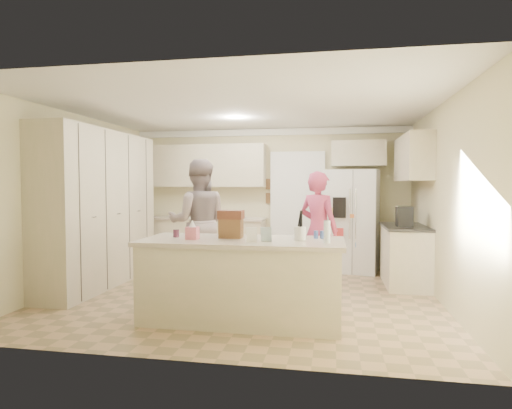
% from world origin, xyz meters
% --- Properties ---
extents(floor, '(5.20, 4.60, 0.02)m').
position_xyz_m(floor, '(0.00, 0.00, -0.01)').
color(floor, tan).
rests_on(floor, ground).
extents(ceiling, '(5.20, 4.60, 0.02)m').
position_xyz_m(ceiling, '(0.00, 0.00, 2.61)').
color(ceiling, white).
rests_on(ceiling, wall_back).
extents(wall_back, '(5.20, 0.02, 2.60)m').
position_xyz_m(wall_back, '(0.00, 2.31, 1.30)').
color(wall_back, beige).
rests_on(wall_back, ground).
extents(wall_front, '(5.20, 0.02, 2.60)m').
position_xyz_m(wall_front, '(0.00, -2.31, 1.30)').
color(wall_front, beige).
rests_on(wall_front, ground).
extents(wall_left, '(0.02, 4.60, 2.60)m').
position_xyz_m(wall_left, '(-2.61, 0.00, 1.30)').
color(wall_left, beige).
rests_on(wall_left, ground).
extents(wall_right, '(0.02, 4.60, 2.60)m').
position_xyz_m(wall_right, '(2.61, 0.00, 1.30)').
color(wall_right, beige).
rests_on(wall_right, ground).
extents(crown_back, '(5.20, 0.08, 0.12)m').
position_xyz_m(crown_back, '(0.00, 2.26, 2.53)').
color(crown_back, white).
rests_on(crown_back, wall_back).
extents(pantry_bank, '(0.60, 2.60, 2.35)m').
position_xyz_m(pantry_bank, '(-2.30, 0.20, 1.18)').
color(pantry_bank, beige).
rests_on(pantry_bank, floor).
extents(back_base_cab, '(2.20, 0.60, 0.88)m').
position_xyz_m(back_base_cab, '(-1.15, 2.00, 0.44)').
color(back_base_cab, beige).
rests_on(back_base_cab, floor).
extents(back_countertop, '(2.24, 0.63, 0.04)m').
position_xyz_m(back_countertop, '(-1.15, 1.99, 0.90)').
color(back_countertop, '#C2B39F').
rests_on(back_countertop, back_base_cab).
extents(back_upper_cab, '(2.20, 0.35, 0.80)m').
position_xyz_m(back_upper_cab, '(-1.15, 2.12, 1.90)').
color(back_upper_cab, beige).
rests_on(back_upper_cab, wall_back).
extents(doorway_opening, '(0.90, 0.06, 2.10)m').
position_xyz_m(doorway_opening, '(0.55, 2.28, 1.05)').
color(doorway_opening, black).
rests_on(doorway_opening, floor).
extents(doorway_casing, '(1.02, 0.03, 2.22)m').
position_xyz_m(doorway_casing, '(0.55, 2.24, 1.05)').
color(doorway_casing, white).
rests_on(doorway_casing, floor).
extents(wall_frame_upper, '(0.15, 0.02, 0.20)m').
position_xyz_m(wall_frame_upper, '(0.02, 2.27, 1.55)').
color(wall_frame_upper, brown).
rests_on(wall_frame_upper, wall_back).
extents(wall_frame_lower, '(0.15, 0.02, 0.20)m').
position_xyz_m(wall_frame_lower, '(0.02, 2.27, 1.28)').
color(wall_frame_lower, brown).
rests_on(wall_frame_lower, wall_back).
extents(refrigerator, '(1.02, 0.86, 1.80)m').
position_xyz_m(refrigerator, '(1.54, 1.95, 0.90)').
color(refrigerator, white).
rests_on(refrigerator, floor).
extents(fridge_seam, '(0.02, 0.02, 1.78)m').
position_xyz_m(fridge_seam, '(1.54, 1.59, 0.90)').
color(fridge_seam, gray).
rests_on(fridge_seam, refrigerator).
extents(fridge_dispenser, '(0.22, 0.03, 0.35)m').
position_xyz_m(fridge_dispenser, '(1.32, 1.58, 1.15)').
color(fridge_dispenser, black).
rests_on(fridge_dispenser, refrigerator).
extents(fridge_handle_l, '(0.02, 0.02, 0.85)m').
position_xyz_m(fridge_handle_l, '(1.49, 1.58, 1.05)').
color(fridge_handle_l, silver).
rests_on(fridge_handle_l, refrigerator).
extents(fridge_handle_r, '(0.02, 0.02, 0.85)m').
position_xyz_m(fridge_handle_r, '(1.59, 1.58, 1.05)').
color(fridge_handle_r, silver).
rests_on(fridge_handle_r, refrigerator).
extents(over_fridge_cab, '(0.95, 0.35, 0.45)m').
position_xyz_m(over_fridge_cab, '(1.65, 2.12, 2.10)').
color(over_fridge_cab, beige).
rests_on(over_fridge_cab, wall_back).
extents(right_base_cab, '(0.60, 1.20, 0.88)m').
position_xyz_m(right_base_cab, '(2.30, 1.00, 0.44)').
color(right_base_cab, beige).
rests_on(right_base_cab, floor).
extents(right_countertop, '(0.63, 1.24, 0.04)m').
position_xyz_m(right_countertop, '(2.29, 1.00, 0.90)').
color(right_countertop, '#2D2B28').
rests_on(right_countertop, right_base_cab).
extents(right_upper_cab, '(0.35, 1.50, 0.70)m').
position_xyz_m(right_upper_cab, '(2.43, 1.20, 1.95)').
color(right_upper_cab, beige).
rests_on(right_upper_cab, wall_right).
extents(coffee_maker, '(0.22, 0.28, 0.30)m').
position_xyz_m(coffee_maker, '(2.25, 0.80, 1.07)').
color(coffee_maker, black).
rests_on(coffee_maker, right_countertop).
extents(island_base, '(2.20, 0.90, 0.88)m').
position_xyz_m(island_base, '(0.20, -1.10, 0.44)').
color(island_base, beige).
rests_on(island_base, floor).
extents(island_top, '(2.28, 0.96, 0.05)m').
position_xyz_m(island_top, '(0.20, -1.10, 0.90)').
color(island_top, '#C2B39F').
rests_on(island_top, island_base).
extents(utensil_crock, '(0.13, 0.13, 0.15)m').
position_xyz_m(utensil_crock, '(0.85, -1.05, 1.00)').
color(utensil_crock, white).
rests_on(utensil_crock, island_top).
extents(tissue_box, '(0.13, 0.13, 0.14)m').
position_xyz_m(tissue_box, '(-0.35, -1.20, 1.00)').
color(tissue_box, '#DC6B81').
rests_on(tissue_box, island_top).
extents(tissue_plume, '(0.08, 0.08, 0.08)m').
position_xyz_m(tissue_plume, '(-0.35, -1.20, 1.10)').
color(tissue_plume, white).
rests_on(tissue_plume, tissue_box).
extents(dollhouse_body, '(0.26, 0.18, 0.22)m').
position_xyz_m(dollhouse_body, '(0.05, -1.00, 1.04)').
color(dollhouse_body, brown).
rests_on(dollhouse_body, island_top).
extents(dollhouse_roof, '(0.28, 0.20, 0.10)m').
position_xyz_m(dollhouse_roof, '(0.05, -1.00, 1.20)').
color(dollhouse_roof, '#592D1E').
rests_on(dollhouse_roof, dollhouse_body).
extents(jam_jar, '(0.07, 0.07, 0.09)m').
position_xyz_m(jam_jar, '(-0.60, -1.05, 0.97)').
color(jam_jar, '#59263F').
rests_on(jam_jar, island_top).
extents(greeting_card_a, '(0.12, 0.06, 0.16)m').
position_xyz_m(greeting_card_a, '(0.35, -1.30, 1.01)').
color(greeting_card_a, white).
rests_on(greeting_card_a, island_top).
extents(greeting_card_b, '(0.12, 0.05, 0.16)m').
position_xyz_m(greeting_card_b, '(0.50, -1.25, 1.01)').
color(greeting_card_b, silver).
rests_on(greeting_card_b, island_top).
extents(water_bottle, '(0.07, 0.07, 0.24)m').
position_xyz_m(water_bottle, '(1.15, -1.25, 1.04)').
color(water_bottle, silver).
rests_on(water_bottle, island_top).
extents(shaker_salt, '(0.05, 0.05, 0.09)m').
position_xyz_m(shaker_salt, '(1.02, -0.88, 0.97)').
color(shaker_salt, '#3B549C').
rests_on(shaker_salt, island_top).
extents(shaker_pepper, '(0.05, 0.05, 0.09)m').
position_xyz_m(shaker_pepper, '(1.09, -0.88, 0.97)').
color(shaker_pepper, '#3B549C').
rests_on(shaker_pepper, island_top).
extents(teen_boy, '(1.09, 0.95, 1.93)m').
position_xyz_m(teen_boy, '(-0.83, 0.49, 0.96)').
color(teen_boy, gray).
rests_on(teen_boy, floor).
extents(teen_girl, '(0.76, 0.68, 1.74)m').
position_xyz_m(teen_girl, '(1.00, 0.61, 0.87)').
color(teen_girl, '#BC406B').
rests_on(teen_girl, floor).
extents(fridge_magnets, '(0.76, 0.02, 1.44)m').
position_xyz_m(fridge_magnets, '(1.54, 1.58, 0.90)').
color(fridge_magnets, tan).
rests_on(fridge_magnets, refrigerator).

